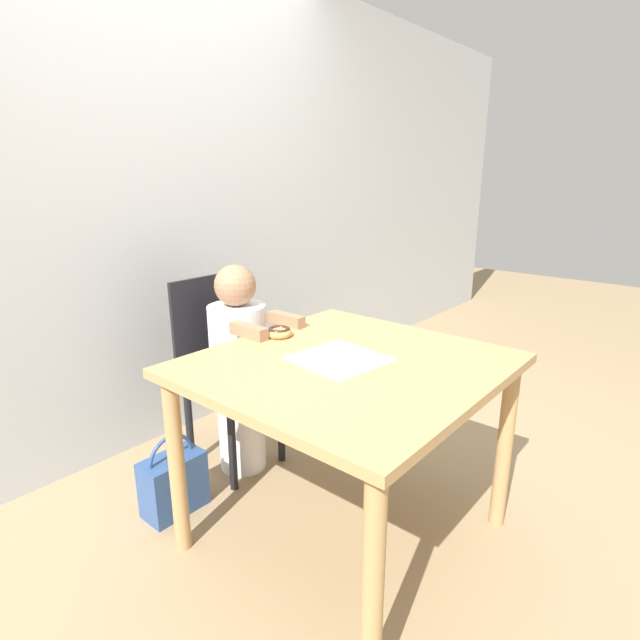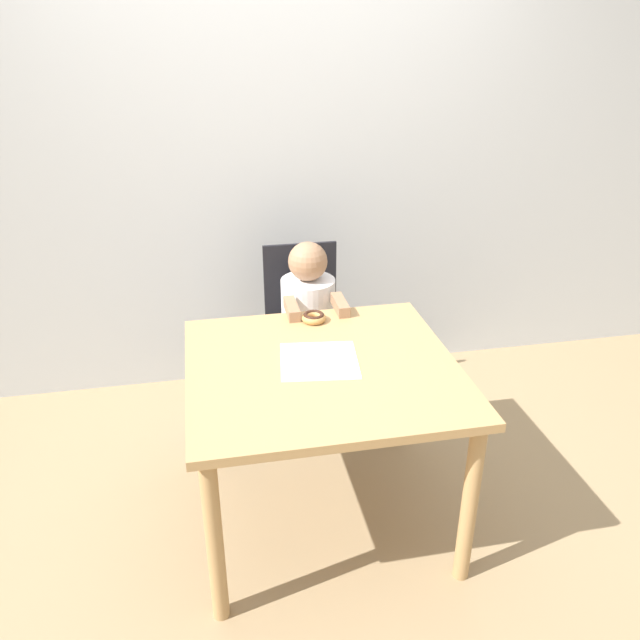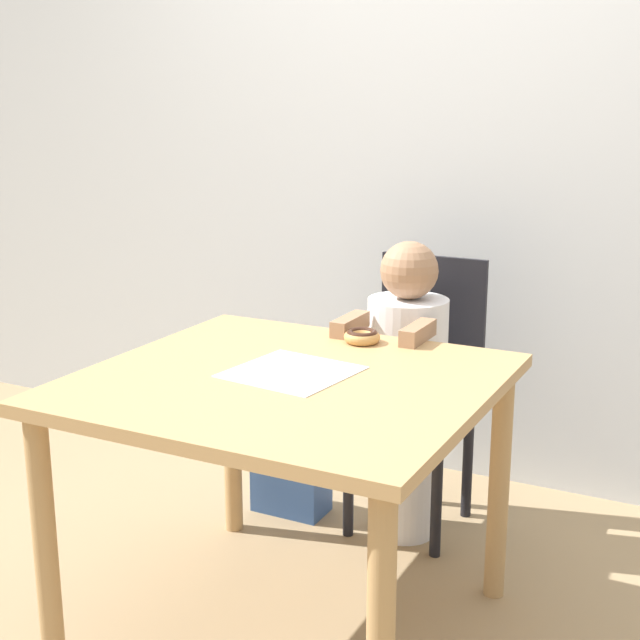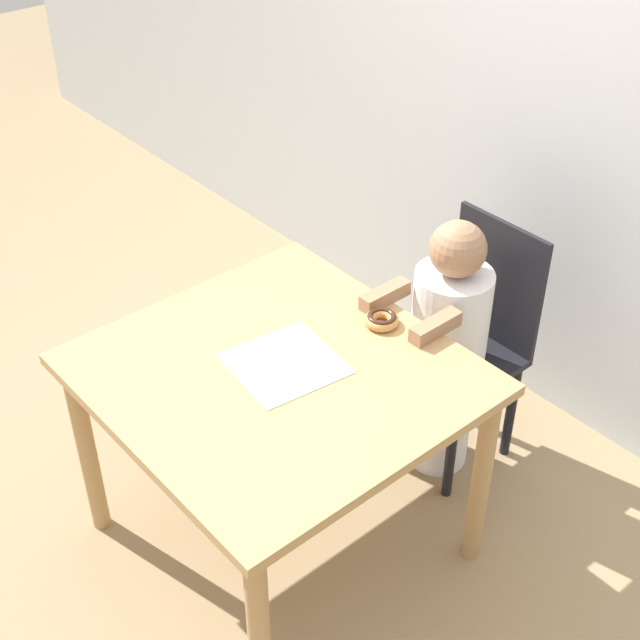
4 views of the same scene
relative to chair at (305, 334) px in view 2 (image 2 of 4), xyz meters
The scene contains 8 objects.
ground_plane 0.92m from the chair, 94.81° to the right, with size 12.00×12.00×0.00m, color #997F5B.
wall_back 0.92m from the chair, 97.95° to the left, with size 8.00×0.05×2.50m.
dining_table 0.82m from the chair, 94.81° to the right, with size 1.03×0.99×0.74m.
chair is the anchor object (origin of this frame).
child_figure 0.12m from the chair, 90.00° to the right, with size 0.27×0.43×1.00m.
donut 0.50m from the chair, 93.93° to the right, with size 0.11×0.11×0.04m.
napkin 0.81m from the chair, 95.47° to the right, with size 0.33×0.33×0.00m.
handbag 0.55m from the chair, 160.31° to the right, with size 0.26×0.15×0.36m.
Camera 2 is at (-0.41, -2.03, 1.94)m, focal length 35.00 mm.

